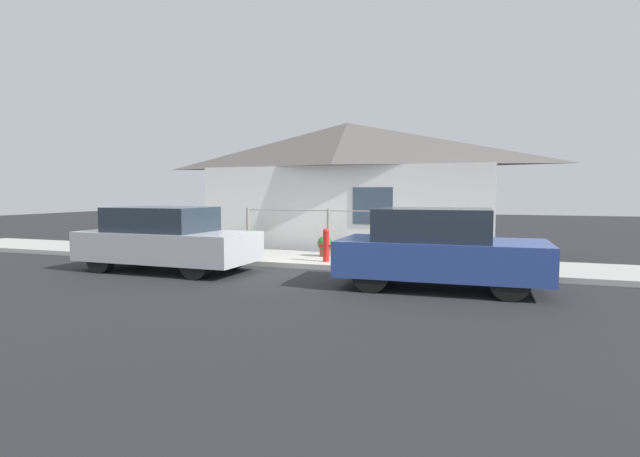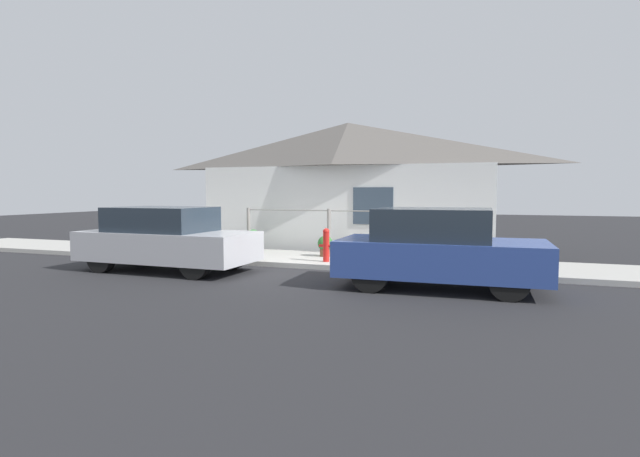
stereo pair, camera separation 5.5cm
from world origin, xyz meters
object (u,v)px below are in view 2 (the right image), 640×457
fire_hydrant (326,244)px  potted_plant_by_fence (253,239)px  car_right (439,249)px  car_left (166,239)px  potted_plant_near_hydrant (325,245)px

fire_hydrant → potted_plant_by_fence: 2.98m
fire_hydrant → car_right: bearing=-32.8°
car_left → potted_plant_near_hydrant: (2.77, 2.66, -0.30)m
car_left → potted_plant_by_fence: size_ratio=6.64×
car_left → potted_plant_by_fence: 3.22m
fire_hydrant → potted_plant_by_fence: fire_hydrant is taller
car_right → fire_hydrant: 3.28m
car_left → car_right: car_right is taller
car_right → potted_plant_near_hydrant: bearing=137.4°
car_left → car_right: bearing=0.8°
car_left → fire_hydrant: car_left is taller
car_right → fire_hydrant: (-2.75, 1.77, -0.19)m
fire_hydrant → potted_plant_near_hydrant: fire_hydrant is taller
car_right → fire_hydrant: car_right is taller
fire_hydrant → potted_plant_by_fence: size_ratio=1.34×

